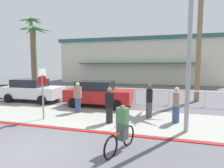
{
  "coord_description": "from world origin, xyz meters",
  "views": [
    {
      "loc": [
        4.17,
        -4.7,
        2.73
      ],
      "look_at": [
        1.22,
        6.0,
        1.6
      ],
      "focal_mm": 29.65,
      "sensor_mm": 36.0,
      "label": 1
    }
  ],
  "objects_px": {
    "palm_tree_1": "(35,41)",
    "car_red_2": "(98,93)",
    "pedestrian_0": "(176,106)",
    "palm_tree_0": "(32,35)",
    "cyclist_yellow_0": "(122,129)",
    "pedestrian_2": "(109,107)",
    "pedestrian_1": "(149,102)",
    "stop_sign_bike_lane": "(43,86)",
    "streetlight_curb": "(191,24)",
    "palm_tree_2": "(200,7)",
    "pedestrian_3": "(78,98)",
    "car_white_1": "(32,90)"
  },
  "relations": [
    {
      "from": "stop_sign_bike_lane",
      "to": "pedestrian_1",
      "type": "xyz_separation_m",
      "value": [
        5.1,
        1.72,
        -0.85
      ]
    },
    {
      "from": "palm_tree_0",
      "to": "car_red_2",
      "type": "bearing_deg",
      "value": -33.89
    },
    {
      "from": "pedestrian_0",
      "to": "pedestrian_2",
      "type": "height_order",
      "value": "same"
    },
    {
      "from": "car_red_2",
      "to": "palm_tree_0",
      "type": "bearing_deg",
      "value": 146.11
    },
    {
      "from": "car_red_2",
      "to": "pedestrian_3",
      "type": "bearing_deg",
      "value": -107.2
    },
    {
      "from": "palm_tree_2",
      "to": "palm_tree_1",
      "type": "bearing_deg",
      "value": 178.89
    },
    {
      "from": "pedestrian_0",
      "to": "pedestrian_2",
      "type": "xyz_separation_m",
      "value": [
        -3.03,
        -0.92,
        -0.0
      ]
    },
    {
      "from": "stop_sign_bike_lane",
      "to": "pedestrian_1",
      "type": "height_order",
      "value": "stop_sign_bike_lane"
    },
    {
      "from": "streetlight_curb",
      "to": "cyclist_yellow_0",
      "type": "xyz_separation_m",
      "value": [
        -2.19,
        -2.09,
        -3.58
      ]
    },
    {
      "from": "pedestrian_0",
      "to": "pedestrian_1",
      "type": "bearing_deg",
      "value": 159.85
    },
    {
      "from": "palm_tree_0",
      "to": "pedestrian_0",
      "type": "relative_size",
      "value": 4.84
    },
    {
      "from": "car_white_1",
      "to": "pedestrian_0",
      "type": "bearing_deg",
      "value": -14.3
    },
    {
      "from": "streetlight_curb",
      "to": "pedestrian_1",
      "type": "bearing_deg",
      "value": 130.5
    },
    {
      "from": "car_white_1",
      "to": "palm_tree_1",
      "type": "bearing_deg",
      "value": 123.97
    },
    {
      "from": "car_red_2",
      "to": "cyclist_yellow_0",
      "type": "height_order",
      "value": "car_red_2"
    },
    {
      "from": "pedestrian_1",
      "to": "car_red_2",
      "type": "bearing_deg",
      "value": 151.79
    },
    {
      "from": "palm_tree_0",
      "to": "pedestrian_3",
      "type": "distance_m",
      "value": 14.64
    },
    {
      "from": "stop_sign_bike_lane",
      "to": "palm_tree_0",
      "type": "relative_size",
      "value": 0.31
    },
    {
      "from": "palm_tree_1",
      "to": "car_red_2",
      "type": "height_order",
      "value": "palm_tree_1"
    },
    {
      "from": "pedestrian_2",
      "to": "stop_sign_bike_lane",
      "type": "bearing_deg",
      "value": -174.6
    },
    {
      "from": "stop_sign_bike_lane",
      "to": "pedestrian_2",
      "type": "bearing_deg",
      "value": 5.4
    },
    {
      "from": "stop_sign_bike_lane",
      "to": "streetlight_curb",
      "type": "relative_size",
      "value": 0.34
    },
    {
      "from": "car_red_2",
      "to": "pedestrian_3",
      "type": "xyz_separation_m",
      "value": [
        -0.58,
        -1.86,
        -0.05
      ]
    },
    {
      "from": "car_white_1",
      "to": "pedestrian_1",
      "type": "height_order",
      "value": "pedestrian_1"
    },
    {
      "from": "car_red_2",
      "to": "palm_tree_1",
      "type": "bearing_deg",
      "value": 153.33
    },
    {
      "from": "pedestrian_1",
      "to": "car_white_1",
      "type": "bearing_deg",
      "value": 166.58
    },
    {
      "from": "car_red_2",
      "to": "pedestrian_1",
      "type": "relative_size",
      "value": 2.49
    },
    {
      "from": "palm_tree_0",
      "to": "pedestrian_2",
      "type": "xyz_separation_m",
      "value": [
        12.46,
        -10.47,
        -5.41
      ]
    },
    {
      "from": "palm_tree_2",
      "to": "cyclist_yellow_0",
      "type": "height_order",
      "value": "palm_tree_2"
    },
    {
      "from": "cyclist_yellow_0",
      "to": "streetlight_curb",
      "type": "bearing_deg",
      "value": 43.63
    },
    {
      "from": "streetlight_curb",
      "to": "pedestrian_3",
      "type": "distance_m",
      "value": 6.9
    },
    {
      "from": "palm_tree_0",
      "to": "cyclist_yellow_0",
      "type": "xyz_separation_m",
      "value": [
        13.63,
        -13.06,
        -5.51
      ]
    },
    {
      "from": "pedestrian_0",
      "to": "palm_tree_0",
      "type": "bearing_deg",
      "value": 148.36
    },
    {
      "from": "palm_tree_0",
      "to": "car_white_1",
      "type": "xyz_separation_m",
      "value": [
        5.41,
        -6.97,
        -5.33
      ]
    },
    {
      "from": "pedestrian_2",
      "to": "palm_tree_2",
      "type": "bearing_deg",
      "value": 54.77
    },
    {
      "from": "palm_tree_0",
      "to": "pedestrian_2",
      "type": "bearing_deg",
      "value": -40.02
    },
    {
      "from": "cyclist_yellow_0",
      "to": "pedestrian_0",
      "type": "height_order",
      "value": "pedestrian_0"
    },
    {
      "from": "car_red_2",
      "to": "pedestrian_0",
      "type": "bearing_deg",
      "value": -26.12
    },
    {
      "from": "car_white_1",
      "to": "pedestrian_3",
      "type": "height_order",
      "value": "pedestrian_3"
    },
    {
      "from": "palm_tree_2",
      "to": "car_white_1",
      "type": "xyz_separation_m",
      "value": [
        -11.92,
        -3.4,
        -6.02
      ]
    },
    {
      "from": "pedestrian_0",
      "to": "pedestrian_1",
      "type": "distance_m",
      "value": 1.37
    },
    {
      "from": "palm_tree_0",
      "to": "car_red_2",
      "type": "height_order",
      "value": "palm_tree_0"
    },
    {
      "from": "palm_tree_1",
      "to": "palm_tree_2",
      "type": "bearing_deg",
      "value": -1.11
    },
    {
      "from": "palm_tree_1",
      "to": "pedestrian_0",
      "type": "relative_size",
      "value": 3.8
    },
    {
      "from": "streetlight_curb",
      "to": "pedestrian_1",
      "type": "xyz_separation_m",
      "value": [
        -1.62,
        1.9,
        -3.45
      ]
    },
    {
      "from": "palm_tree_2",
      "to": "pedestrian_3",
      "type": "distance_m",
      "value": 10.89
    },
    {
      "from": "palm_tree_0",
      "to": "pedestrian_3",
      "type": "height_order",
      "value": "palm_tree_0"
    },
    {
      "from": "streetlight_curb",
      "to": "car_white_1",
      "type": "bearing_deg",
      "value": 159.01
    },
    {
      "from": "stop_sign_bike_lane",
      "to": "car_white_1",
      "type": "xyz_separation_m",
      "value": [
        -3.68,
        3.81,
        -0.81
      ]
    },
    {
      "from": "palm_tree_1",
      "to": "pedestrian_2",
      "type": "bearing_deg",
      "value": -36.97
    }
  ]
}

